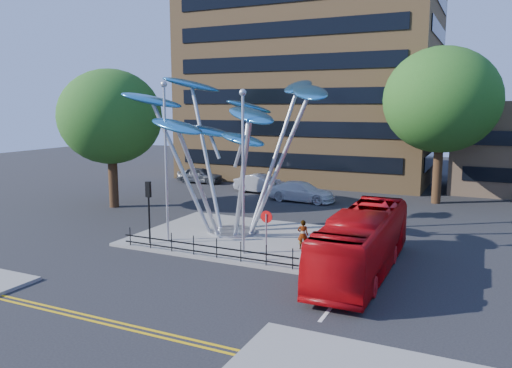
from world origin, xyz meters
The scene contains 18 objects.
ground centered at (0.00, 0.00, 0.00)m, with size 120.00×120.00×0.00m, color black.
traffic_island centered at (-1.00, 6.00, 0.07)m, with size 12.00×9.00×0.15m, color slate.
double_yellow_near centered at (0.00, -6.00, 0.01)m, with size 40.00×0.12×0.01m, color gold.
double_yellow_far centered at (0.00, -6.30, 0.01)m, with size 40.00×0.12×0.01m, color gold.
brick_tower centered at (-6.00, 32.00, 15.00)m, with size 25.00×15.00×30.00m, color olive.
tree_right centered at (8.00, 22.00, 8.04)m, with size 8.80×8.80×12.11m.
tree_left centered at (-14.00, 10.00, 6.79)m, with size 7.60×7.60×10.32m.
leaf_sculpture centered at (-2.07, 6.68, 6.87)m, with size 12.72×9.54×9.51m.
street_lamp_left centered at (-4.50, 3.50, 5.36)m, with size 0.36×0.36×8.80m.
street_lamp_right centered at (0.50, 3.00, 5.09)m, with size 0.36×0.36×8.30m.
traffic_light_island centered at (-5.00, 2.50, 2.61)m, with size 0.28×0.18×3.42m.
no_entry_sign_island centered at (2.00, 2.52, 1.82)m, with size 0.60×0.10×2.45m.
pedestrian_railing_front centered at (-1.00, 1.70, 0.55)m, with size 10.00×0.06×1.00m.
red_bus centered at (6.60, 2.98, 1.46)m, with size 2.45×10.48×2.92m, color #A4070C.
pedestrian centered at (3.00, 5.00, 0.93)m, with size 0.57×0.38×1.57m, color gray.
parked_car_left centered at (-14.33, 22.95, 0.78)m, with size 1.84×4.58×1.56m, color #46494F.
parked_car_mid centered at (-6.36, 20.24, 0.81)m, with size 1.72×4.94×1.63m, color #B2B4BA.
parked_car_right centered at (-1.86, 18.21, 0.79)m, with size 2.20×5.41×1.57m, color silver.
Camera 1 is at (11.60, -19.08, 7.66)m, focal length 35.00 mm.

